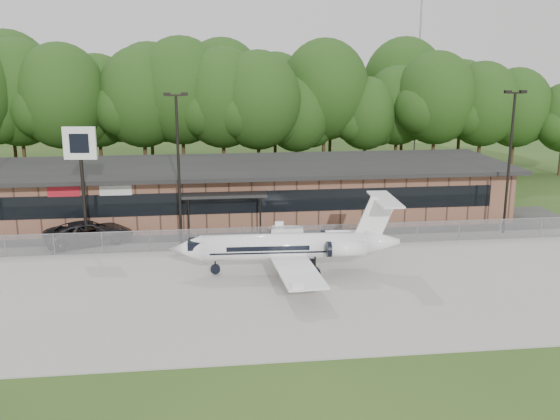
{
  "coord_description": "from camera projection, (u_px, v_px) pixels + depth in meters",
  "views": [
    {
      "loc": [
        -3.29,
        -24.56,
        12.43
      ],
      "look_at": [
        1.19,
        12.0,
        3.37
      ],
      "focal_mm": 40.0,
      "sensor_mm": 36.0,
      "label": 1
    }
  ],
  "objects": [
    {
      "name": "ground",
      "position": [
        286.0,
        352.0,
        27.03
      ],
      "size": [
        160.0,
        160.0,
        0.0
      ],
      "primitive_type": "plane",
      "color": "#264518",
      "rests_on": "ground"
    },
    {
      "name": "apron",
      "position": [
        268.0,
        286.0,
        34.73
      ],
      "size": [
        64.0,
        18.0,
        0.08
      ],
      "primitive_type": "cube",
      "color": "#9E9B93",
      "rests_on": "ground"
    },
    {
      "name": "parking_lot",
      "position": [
        252.0,
        230.0,
        45.82
      ],
      "size": [
        50.0,
        9.0,
        0.06
      ],
      "primitive_type": "cube",
      "color": "#383835",
      "rests_on": "ground"
    },
    {
      "name": "terminal",
      "position": [
        247.0,
        189.0,
        49.58
      ],
      "size": [
        41.0,
        11.65,
        4.3
      ],
      "color": "brown",
      "rests_on": "ground"
    },
    {
      "name": "fence",
      "position": [
        257.0,
        238.0,
        41.3
      ],
      "size": [
        46.0,
        0.04,
        1.52
      ],
      "color": "gray",
      "rests_on": "ground"
    },
    {
      "name": "treeline",
      "position": [
        234.0,
        105.0,
        65.72
      ],
      "size": [
        72.0,
        12.0,
        15.0
      ],
      "primitive_type": null,
      "color": "#153D13",
      "rests_on": "ground"
    },
    {
      "name": "radio_mast",
      "position": [
        419.0,
        56.0,
        72.91
      ],
      "size": [
        0.2,
        0.2,
        25.0
      ],
      "primitive_type": "cylinder",
      "color": "gray",
      "rests_on": "ground"
    },
    {
      "name": "light_pole_mid",
      "position": [
        178.0,
        158.0,
        40.92
      ],
      "size": [
        1.55,
        0.3,
        10.23
      ],
      "color": "black",
      "rests_on": "ground"
    },
    {
      "name": "light_pole_right",
      "position": [
        510.0,
        152.0,
        43.63
      ],
      "size": [
        1.55,
        0.3,
        10.23
      ],
      "color": "black",
      "rests_on": "ground"
    },
    {
      "name": "business_jet",
      "position": [
        292.0,
        247.0,
        36.36
      ],
      "size": [
        13.57,
        12.07,
        4.57
      ],
      "rotation": [
        0.0,
        0.0,
        -0.04
      ],
      "color": "white",
      "rests_on": "ground"
    },
    {
      "name": "suv",
      "position": [
        89.0,
        233.0,
        42.31
      ],
      "size": [
        6.38,
        4.51,
        1.61
      ],
      "primitive_type": "imported",
      "rotation": [
        0.0,
        0.0,
        1.92
      ],
      "color": "#323234",
      "rests_on": "ground"
    },
    {
      "name": "pole_sign",
      "position": [
        81.0,
        156.0,
        40.41
      ],
      "size": [
        2.13,
        0.47,
        8.08
      ],
      "rotation": [
        0.0,
        0.0,
        -0.11
      ],
      "color": "black",
      "rests_on": "ground"
    }
  ]
}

